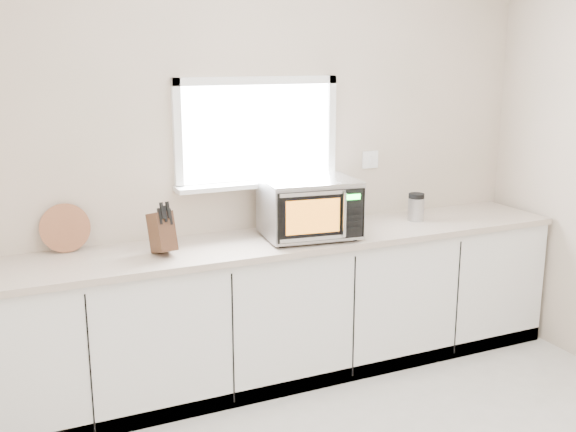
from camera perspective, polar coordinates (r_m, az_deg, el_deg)
back_wall at (r=4.36m, az=-2.65°, el=4.67°), size 4.00×0.17×2.70m
cabinets at (r=4.34m, az=-1.04°, el=-8.03°), size 3.92×0.60×0.88m
countertop at (r=4.18m, az=-1.02°, el=-2.20°), size 3.92×0.64×0.04m
microwave at (r=4.17m, az=1.84°, el=0.74°), size 0.61×0.52×0.37m
knife_block at (r=3.89m, az=-10.62°, el=-1.28°), size 0.14×0.23×0.31m
cutting_board at (r=4.08m, az=-18.35°, el=-0.97°), size 0.28×0.07×0.28m
coffee_grinder at (r=4.70m, az=10.78°, el=0.77°), size 0.14×0.14×0.19m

